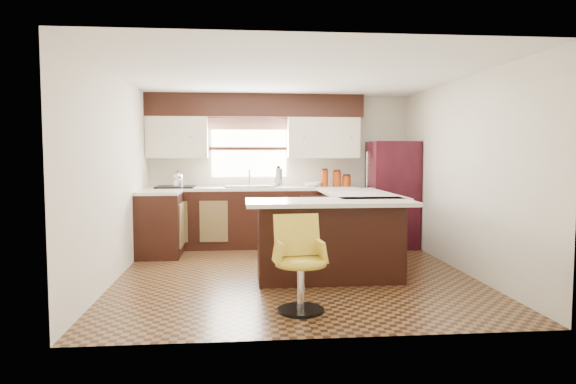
{
  "coord_description": "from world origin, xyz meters",
  "views": [
    {
      "loc": [
        -0.66,
        -6.15,
        1.48
      ],
      "look_at": [
        -0.03,
        0.45,
        0.97
      ],
      "focal_mm": 32.0,
      "sensor_mm": 36.0,
      "label": 1
    }
  ],
  "objects": [
    {
      "name": "counter_left",
      "position": [
        -1.8,
        1.25,
        0.92
      ],
      "size": [
        0.6,
        0.7,
        0.04
      ],
      "primitive_type": "cube",
      "color": "silver",
      "rests_on": "base_cab_left"
    },
    {
      "name": "ceiling",
      "position": [
        0.0,
        0.0,
        2.4
      ],
      "size": [
        4.4,
        4.4,
        0.0
      ],
      "primitive_type": "plane",
      "rotation": [
        3.14,
        0.0,
        0.0
      ],
      "color": "silver",
      "rests_on": "wall_back"
    },
    {
      "name": "base_cab_left",
      "position": [
        -1.8,
        1.25,
        0.45
      ],
      "size": [
        0.6,
        0.7,
        0.9
      ],
      "primitive_type": "cube",
      "color": "black",
      "rests_on": "floor"
    },
    {
      "name": "canister_small",
      "position": [
        1.05,
        1.92,
        1.03
      ],
      "size": [
        0.13,
        0.13,
        0.17
      ],
      "primitive_type": "cylinder",
      "color": "#8E3109",
      "rests_on": "counter_back"
    },
    {
      "name": "wall_left",
      "position": [
        -2.1,
        0.0,
        1.2
      ],
      "size": [
        0.0,
        4.4,
        4.4
      ],
      "primitive_type": "plane",
      "rotation": [
        1.57,
        0.0,
        1.57
      ],
      "color": "beige",
      "rests_on": "floor"
    },
    {
      "name": "mixing_bowl",
      "position": [
        0.49,
        1.9,
        0.98
      ],
      "size": [
        0.37,
        0.37,
        0.07
      ],
      "primitive_type": "imported",
      "rotation": [
        0.0,
        0.0,
        -0.44
      ],
      "color": "white",
      "rests_on": "counter_back"
    },
    {
      "name": "counter_pen_long",
      "position": [
        0.95,
        0.62,
        0.92
      ],
      "size": [
        0.84,
        1.95,
        0.04
      ],
      "primitive_type": "cube",
      "color": "silver",
      "rests_on": "peninsula_long"
    },
    {
      "name": "percolator",
      "position": [
        -0.05,
        1.9,
        1.09
      ],
      "size": [
        0.13,
        0.13,
        0.3
      ],
      "primitive_type": "cylinder",
      "color": "silver",
      "rests_on": "counter_back"
    },
    {
      "name": "wall_right",
      "position": [
        2.1,
        0.0,
        1.2
      ],
      "size": [
        0.0,
        4.4,
        4.4
      ],
      "primitive_type": "plane",
      "rotation": [
        1.57,
        0.0,
        -1.57
      ],
      "color": "beige",
      "rests_on": "floor"
    },
    {
      "name": "canister_med",
      "position": [
        0.89,
        1.92,
        1.06
      ],
      "size": [
        0.13,
        0.13,
        0.24
      ],
      "primitive_type": "cylinder",
      "color": "#8E3109",
      "rests_on": "counter_back"
    },
    {
      "name": "wall_front",
      "position": [
        0.0,
        -2.2,
        1.2
      ],
      "size": [
        4.4,
        0.0,
        4.4
      ],
      "primitive_type": "plane",
      "rotation": [
        -1.57,
        0.0,
        0.0
      ],
      "color": "beige",
      "rests_on": "floor"
    },
    {
      "name": "refrigerator",
      "position": [
        1.72,
        1.67,
        0.83
      ],
      "size": [
        0.71,
        0.68,
        1.66
      ],
      "primitive_type": "cube",
      "color": "black",
      "rests_on": "floor"
    },
    {
      "name": "sink",
      "position": [
        -0.5,
        1.88,
        0.96
      ],
      "size": [
        0.75,
        0.45,
        0.03
      ],
      "primitive_type": "cube",
      "color": "#B2B2B7",
      "rests_on": "counter_back"
    },
    {
      "name": "valance",
      "position": [
        -0.5,
        2.14,
        1.94
      ],
      "size": [
        1.3,
        0.06,
        0.18
      ],
      "primitive_type": "cube",
      "color": "#D19B93",
      "rests_on": "wall_back"
    },
    {
      "name": "dishwasher",
      "position": [
        0.55,
        1.61,
        0.43
      ],
      "size": [
        0.58,
        0.03,
        0.78
      ],
      "primitive_type": "cube",
      "color": "black",
      "rests_on": "floor"
    },
    {
      "name": "bar_chair",
      "position": [
        -0.1,
        -1.49,
        0.45
      ],
      "size": [
        0.53,
        0.53,
        0.9
      ],
      "primitive_type": null,
      "rotation": [
        0.0,
        0.0,
        0.11
      ],
      "color": "gold",
      "rests_on": "floor"
    },
    {
      "name": "counter_back",
      "position": [
        -0.45,
        1.9,
        0.92
      ],
      "size": [
        3.3,
        0.6,
        0.04
      ],
      "primitive_type": "cube",
      "color": "silver",
      "rests_on": "base_cab_back"
    },
    {
      "name": "kettle",
      "position": [
        -1.61,
        1.88,
        1.09
      ],
      "size": [
        0.18,
        0.18,
        0.24
      ],
      "primitive_type": null,
      "color": "silver",
      "rests_on": "cooktop"
    },
    {
      "name": "peninsula_long",
      "position": [
        0.9,
        0.62,
        0.45
      ],
      "size": [
        0.6,
        1.95,
        0.9
      ],
      "primitive_type": "cube",
      "color": "black",
      "rests_on": "floor"
    },
    {
      "name": "peninsula_return",
      "position": [
        0.38,
        -0.35,
        0.45
      ],
      "size": [
        1.65,
        0.6,
        0.9
      ],
      "primitive_type": "cube",
      "color": "black",
      "rests_on": "floor"
    },
    {
      "name": "wall_back",
      "position": [
        0.0,
        2.2,
        1.2
      ],
      "size": [
        4.4,
        0.0,
        4.4
      ],
      "primitive_type": "plane",
      "rotation": [
        1.57,
        0.0,
        0.0
      ],
      "color": "beige",
      "rests_on": "floor"
    },
    {
      "name": "base_cab_back",
      "position": [
        -0.45,
        1.9,
        0.45
      ],
      "size": [
        3.3,
        0.6,
        0.9
      ],
      "primitive_type": "cube",
      "color": "black",
      "rests_on": "floor"
    },
    {
      "name": "counter_pen_return",
      "position": [
        0.35,
        -0.44,
        0.92
      ],
      "size": [
        1.89,
        0.84,
        0.04
      ],
      "primitive_type": "cube",
      "color": "silver",
      "rests_on": "peninsula_return"
    },
    {
      "name": "floor",
      "position": [
        0.0,
        0.0,
        0.0
      ],
      "size": [
        4.4,
        4.4,
        0.0
      ],
      "primitive_type": "plane",
      "color": "#49301A",
      "rests_on": "ground"
    },
    {
      "name": "window_pane",
      "position": [
        -0.5,
        2.18,
        1.55
      ],
      "size": [
        1.2,
        0.02,
        0.9
      ],
      "primitive_type": "cube",
      "color": "white",
      "rests_on": "wall_back"
    },
    {
      "name": "upper_cab_right",
      "position": [
        0.68,
        2.03,
        1.72
      ],
      "size": [
        1.14,
        0.35,
        0.64
      ],
      "primitive_type": "cube",
      "color": "beige",
      "rests_on": "wall_back"
    },
    {
      "name": "soffit",
      "position": [
        -0.4,
        2.03,
        2.22
      ],
      "size": [
        3.4,
        0.35,
        0.36
      ],
      "primitive_type": "cube",
      "color": "black",
      "rests_on": "wall_back"
    },
    {
      "name": "cooktop",
      "position": [
        -1.65,
        1.88,
        0.96
      ],
      "size": [
        0.58,
        0.5,
        0.02
      ],
      "primitive_type": "cube",
      "color": "black",
      "rests_on": "counter_back"
    },
    {
      "name": "upper_cab_left",
      "position": [
        -1.62,
        2.03,
        1.72
      ],
      "size": [
        0.94,
        0.35,
        0.64
      ],
      "primitive_type": "cube",
      "color": "beige",
      "rests_on": "wall_back"
    },
    {
      "name": "canister_large",
      "position": [
        0.69,
        1.92,
        1.07
      ],
      "size": [
        0.12,
        0.12,
        0.26
      ],
      "primitive_type": "cylinder",
      "color": "#8E3109",
      "rests_on": "counter_back"
    }
  ]
}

